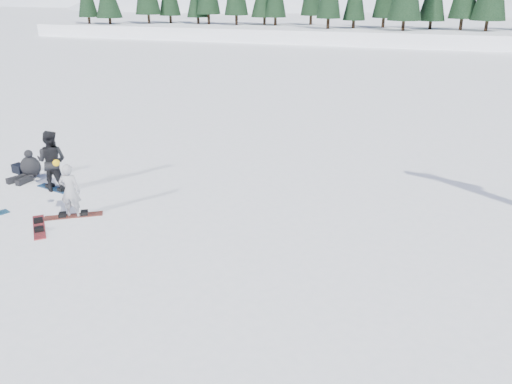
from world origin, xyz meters
TOP-DOWN VIEW (x-y plane):
  - ground at (0.00, 0.00)m, footprint 420.00×420.00m
  - alpine_backdrop at (-11.72, 189.16)m, footprint 412.50×227.00m
  - snowboarder_woman at (-0.84, 0.51)m, footprint 0.62×0.50m
  - snowboarder_man at (-2.63, 1.94)m, footprint 1.04×0.90m
  - seated_rider at (-4.12, 2.50)m, footprint 0.75×1.15m
  - gear_bag at (-4.82, 2.76)m, footprint 0.51×0.39m
  - snowboard_woman at (-0.84, 0.52)m, footprint 1.41×1.06m
  - snowboard_man at (-2.63, 1.94)m, footprint 1.53×0.59m
  - snowboard_loose_b at (-1.23, -0.35)m, footprint 1.24×1.27m

SIDE VIEW (x-z plane):
  - alpine_backdrop at x=-11.72m, z-range -40.57..12.63m
  - ground at x=0.00m, z-range 0.00..0.00m
  - snowboard_woman at x=-0.84m, z-range 0.00..0.03m
  - snowboard_man at x=-2.63m, z-range 0.00..0.03m
  - snowboard_loose_b at x=-1.23m, z-range 0.00..0.03m
  - gear_bag at x=-4.82m, z-range 0.00..0.30m
  - seated_rider at x=-4.12m, z-range -0.11..0.82m
  - snowboarder_woman at x=-0.84m, z-range -0.05..1.57m
  - snowboarder_man at x=-2.63m, z-range 0.00..1.86m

